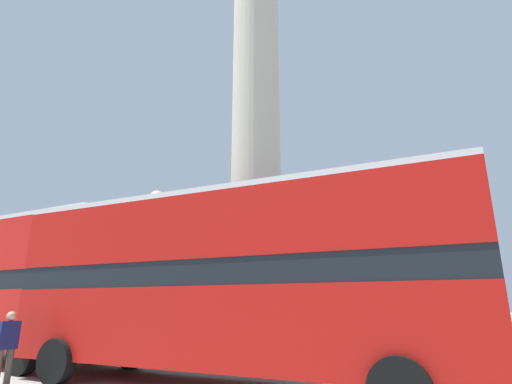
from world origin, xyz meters
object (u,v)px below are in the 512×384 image
street_lamp (153,248)px  pedestrian_near_lamp (7,345)px  equestrian_statue (155,309)px  monument_column (256,135)px  bus_b (227,278)px

street_lamp → pedestrian_near_lamp: size_ratio=3.48×
equestrian_statue → pedestrian_near_lamp: bearing=-42.8°
street_lamp → pedestrian_near_lamp: bearing=-93.0°
monument_column → street_lamp: (-2.75, -2.18, -4.42)m
bus_b → equestrian_statue: bearing=136.1°
pedestrian_near_lamp → bus_b: bearing=-57.0°
monument_column → pedestrian_near_lamp: monument_column is taller
bus_b → monument_column: bearing=106.9°
street_lamp → pedestrian_near_lamp: 5.10m
street_lamp → monument_column: bearing=38.3°
monument_column → pedestrian_near_lamp: 10.09m
monument_column → equestrian_statue: monument_column is taller
monument_column → street_lamp: monument_column is taller
equestrian_statue → street_lamp: (5.25, -6.17, 2.03)m
monument_column → bus_b: monument_column is taller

